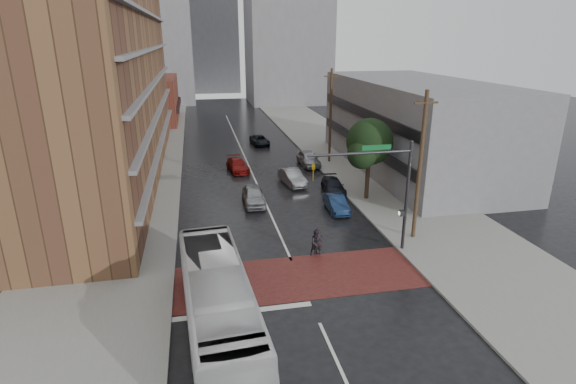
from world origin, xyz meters
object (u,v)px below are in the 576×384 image
object	(u,v)px
car_travel_c	(238,165)
car_parked_near	(336,203)
pedestrian_a	(318,242)
car_travel_a	(253,196)
pedestrian_b	(316,243)
suv_travel	(260,140)
transit_bus	(218,303)
car_travel_b	(292,177)
car_parked_far	(309,158)
car_parked_mid	(333,186)

from	to	relation	value
car_travel_c	car_parked_near	xyz separation A→B (m)	(6.53, -12.70, -0.00)
pedestrian_a	car_travel_a	size ratio (longest dim) A/B	0.42
pedestrian_b	suv_travel	world-z (taller)	pedestrian_b
suv_travel	pedestrian_b	bearing A→B (deg)	-97.87
transit_bus	car_travel_b	size ratio (longest dim) A/B	2.77
car_travel_a	car_parked_far	world-z (taller)	car_parked_far
pedestrian_a	car_parked_mid	xyz separation A→B (m)	(4.49, 11.35, -0.30)
car_parked_far	pedestrian_a	bearing A→B (deg)	-104.36
pedestrian_a	suv_travel	size ratio (longest dim) A/B	0.43
pedestrian_a	pedestrian_b	xyz separation A→B (m)	(-0.11, 0.00, -0.07)
car_travel_a	car_travel_c	distance (m)	9.88
pedestrian_a	pedestrian_b	size ratio (longest dim) A/B	1.09
pedestrian_a	car_parked_near	world-z (taller)	pedestrian_a
car_travel_c	car_parked_mid	world-z (taller)	car_travel_c
car_travel_b	suv_travel	world-z (taller)	car_travel_b
car_parked_near	car_parked_far	distance (m)	13.38
car_travel_b	car_travel_c	distance (m)	7.10
car_travel_b	car_travel_c	xyz separation A→B (m)	(-4.55, 5.45, -0.08)
car_travel_c	transit_bus	bearing A→B (deg)	-105.15
suv_travel	car_travel_a	bearing A→B (deg)	-105.80
transit_bus	car_travel_b	world-z (taller)	transit_bus
car_travel_c	suv_travel	size ratio (longest dim) A/B	1.04
suv_travel	car_parked_far	distance (m)	11.33
car_parked_near	car_parked_far	bearing A→B (deg)	87.33
transit_bus	car_parked_far	world-z (taller)	transit_bus
pedestrian_b	car_travel_c	distance (m)	19.93
car_parked_far	pedestrian_b	bearing A→B (deg)	-104.64
suv_travel	car_parked_far	bearing A→B (deg)	-77.12
car_travel_a	car_parked_near	size ratio (longest dim) A/B	1.13
transit_bus	pedestrian_b	world-z (taller)	transit_bus
pedestrian_a	suv_travel	world-z (taller)	pedestrian_a
car_travel_a	car_parked_mid	xyz separation A→B (m)	(7.29, 1.52, -0.14)
car_parked_mid	transit_bus	bearing A→B (deg)	-117.09
pedestrian_a	car_travel_b	xyz separation A→B (m)	(1.42, 14.25, -0.19)
transit_bus	pedestrian_a	world-z (taller)	transit_bus
car_parked_near	car_parked_mid	size ratio (longest dim) A/B	0.93
car_travel_b	pedestrian_b	bearing A→B (deg)	-104.94
car_travel_b	car_travel_a	bearing A→B (deg)	-142.43
car_travel_c	car_travel_a	bearing A→B (deg)	-95.80
pedestrian_b	car_parked_far	xyz separation A→B (m)	(4.60, 20.34, -0.05)
transit_bus	car_travel_c	bearing A→B (deg)	78.85
pedestrian_a	car_parked_far	bearing A→B (deg)	86.98
car_travel_a	car_parked_far	distance (m)	12.79
transit_bus	car_parked_far	bearing A→B (deg)	64.10
transit_bus	car_parked_mid	distance (m)	21.36
suv_travel	car_parked_far	size ratio (longest dim) A/B	0.91
pedestrian_a	car_parked_far	xyz separation A→B (m)	(4.49, 20.34, -0.12)
car_travel_b	car_parked_far	world-z (taller)	car_parked_far
transit_bus	suv_travel	distance (m)	38.65
suv_travel	car_parked_near	xyz separation A→B (m)	(2.61, -24.04, 0.05)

